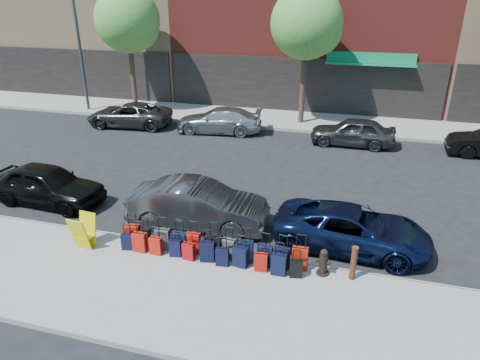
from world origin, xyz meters
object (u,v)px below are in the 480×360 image
(streetlight, at_px, (81,35))
(car_far_1, at_px, (219,120))
(bollard, at_px, (354,263))
(car_far_0, at_px, (129,115))
(tree_center, at_px, (309,25))
(car_near_0, at_px, (47,184))
(suitcase_front_5, at_px, (213,246))
(fire_hydrant, at_px, (323,263))
(car_near_1, at_px, (198,205))
(display_rack, at_px, (83,232))
(tree_left, at_px, (130,22))
(car_near_2, at_px, (352,229))
(car_far_2, at_px, (353,132))

(streetlight, relative_size, car_far_1, 1.73)
(bollard, bearing_deg, car_far_0, 138.11)
(tree_center, height_order, car_near_0, tree_center)
(suitcase_front_5, height_order, bollard, suitcase_front_5)
(tree_center, distance_m, car_far_1, 6.88)
(fire_hydrant, distance_m, car_far_1, 13.44)
(tree_center, xyz_separation_m, car_near_1, (-1.68, -12.54, -4.67))
(car_near_0, bearing_deg, bollard, -97.16)
(suitcase_front_5, xyz_separation_m, car_near_1, (-1.11, 1.79, 0.25))
(car_near_0, bearing_deg, suitcase_front_5, -102.49)
(streetlight, bearing_deg, suitcase_front_5, -46.64)
(display_rack, xyz_separation_m, car_far_1, (0.15, 12.19, 0.02))
(tree_left, relative_size, bollard, 7.59)
(car_near_2, bearing_deg, car_near_0, 92.89)
(display_rack, bearing_deg, car_far_0, 118.96)
(streetlight, distance_m, car_near_2, 20.79)
(tree_left, distance_m, car_far_0, 5.67)
(tree_center, xyz_separation_m, car_near_0, (-7.49, -12.42, -4.70))
(streetlight, xyz_separation_m, display_rack, (9.08, -14.16, -4.01))
(streetlight, distance_m, car_near_1, 17.14)
(tree_left, distance_m, car_near_0, 13.62)
(display_rack, bearing_deg, streetlight, 128.44)
(fire_hydrant, distance_m, display_rack, 6.87)
(tree_left, relative_size, car_far_0, 1.54)
(car_far_2, bearing_deg, car_near_2, 2.28)
(car_near_0, bearing_deg, car_near_2, -87.82)
(suitcase_front_5, bearing_deg, tree_left, 121.85)
(streetlight, height_order, car_far_0, streetlight)
(tree_center, bearing_deg, streetlight, -177.02)
(fire_hydrant, xyz_separation_m, car_near_1, (-4.17, 1.79, 0.24))
(car_far_2, bearing_deg, tree_left, -102.06)
(fire_hydrant, distance_m, car_near_1, 4.54)
(fire_hydrant, xyz_separation_m, car_near_2, (0.66, 1.76, 0.14))
(fire_hydrant, distance_m, car_near_0, 10.16)
(bollard, relative_size, car_far_2, 0.23)
(streetlight, relative_size, car_near_2, 1.75)
(car_far_2, bearing_deg, car_far_1, -91.84)
(car_far_1, bearing_deg, car_near_1, 7.80)
(car_far_2, bearing_deg, car_near_1, -24.80)
(tree_left, distance_m, car_near_2, 19.15)
(car_far_1, bearing_deg, fire_hydrant, 23.32)
(car_near_2, distance_m, car_far_2, 9.62)
(streetlight, bearing_deg, tree_center, 2.98)
(car_near_2, bearing_deg, tree_left, 51.01)
(tree_center, bearing_deg, car_near_0, -121.10)
(fire_hydrant, bearing_deg, car_far_2, 103.87)
(streetlight, distance_m, car_far_2, 16.90)
(tree_center, bearing_deg, car_far_2, -46.12)
(tree_left, distance_m, tree_center, 10.50)
(bollard, height_order, car_near_2, car_near_2)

